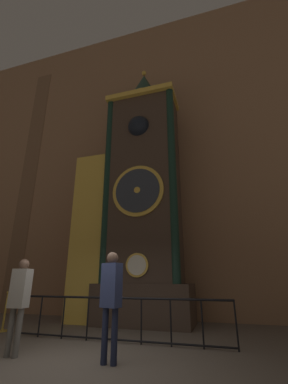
{
  "coord_description": "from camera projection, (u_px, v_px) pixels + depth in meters",
  "views": [
    {
      "loc": [
        2.52,
        -4.3,
        1.34
      ],
      "look_at": [
        -0.12,
        4.24,
        4.42
      ],
      "focal_mm": 24.0,
      "sensor_mm": 36.0,
      "label": 1
    }
  ],
  "objects": [
    {
      "name": "ground_plane",
      "position": [
        74.0,
        367.0,
        4.16
      ],
      "size": [
        28.0,
        28.0,
        0.0
      ],
      "primitive_type": "plane",
      "color": "brown"
    },
    {
      "name": "cathedral_back_wall",
      "position": [
        154.0,
        146.0,
        11.52
      ],
      "size": [
        24.0,
        0.32,
        14.1
      ],
      "color": "#936B4C",
      "rests_on": "ground_plane"
    },
    {
      "name": "clock_tower",
      "position": [
        134.0,
        201.0,
        9.44
      ],
      "size": [
        4.16,
        1.84,
        10.03
      ],
      "color": "#423328",
      "rests_on": "ground_plane"
    },
    {
      "name": "railing_fence",
      "position": [
        114.0,
        316.0,
        5.99
      ],
      "size": [
        5.46,
        0.05,
        0.96
      ],
      "color": "black",
      "rests_on": "ground_plane"
    },
    {
      "name": "visitor_near",
      "position": [
        19.0,
        296.0,
        5.02
      ],
      "size": [
        0.35,
        0.24,
        1.75
      ],
      "rotation": [
        0.0,
        0.0,
        0.05
      ],
      "color": "#58554F",
      "rests_on": "ground_plane"
    },
    {
      "name": "visitor_far",
      "position": [
        111.0,
        293.0,
        4.63
      ],
      "size": [
        0.39,
        0.3,
        1.84
      ],
      "rotation": [
        0.0,
        0.0,
        -0.26
      ],
      "color": "#1B213A",
      "rests_on": "ground_plane"
    },
    {
      "name": "stanchion_post",
      "position": [
        4.0,
        318.0,
        7.15
      ],
      "size": [
        0.28,
        0.28,
        1.04
      ],
      "color": "#B28E33",
      "rests_on": "ground_plane"
    }
  ]
}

